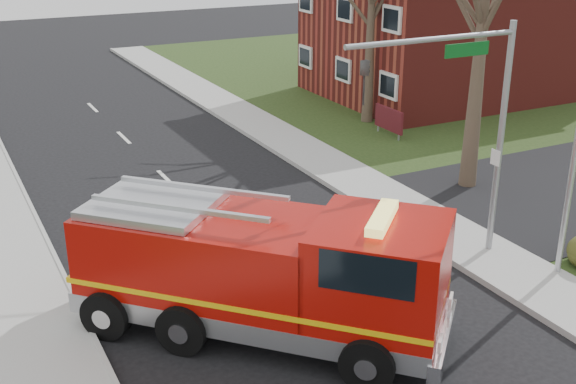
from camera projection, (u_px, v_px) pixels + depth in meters
name	position (u px, v px, depth m)	size (l,w,h in m)	color
ground	(324.00, 331.00, 17.44)	(120.00, 120.00, 0.00)	black
sidewalk_right	(517.00, 273.00, 20.06)	(2.40, 80.00, 0.15)	#999994
brick_building	(463.00, 27.00, 39.13)	(15.40, 10.40, 7.25)	maroon
health_center_sign	(389.00, 119.00, 31.96)	(0.12, 2.00, 1.40)	#4C1118
traffic_signal_mast	(468.00, 103.00, 19.20)	(5.29, 0.18, 6.80)	gray
fire_engine	(265.00, 274.00, 16.86)	(8.07, 8.17, 3.46)	#9F0D07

